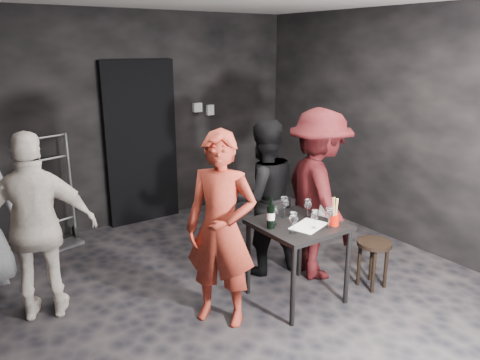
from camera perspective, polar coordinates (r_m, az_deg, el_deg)
floor at (r=4.53m, az=1.20°, el=-14.01°), size 4.50×5.00×0.02m
wall_back at (r=6.19m, az=-12.36°, el=7.20°), size 4.50×0.04×2.70m
wall_right at (r=5.61m, az=20.45°, el=5.66°), size 0.04×5.00×2.70m
doorway at (r=6.19m, az=-11.98°, el=4.40°), size 0.95×0.10×2.10m
wallbox_upper at (r=6.50m, az=-5.22°, el=8.81°), size 0.12×0.06×0.12m
wallbox_lower at (r=6.60m, az=-3.68°, el=8.52°), size 0.10×0.06×0.14m
hand_truck at (r=5.91m, az=-21.22°, el=-5.22°), size 0.43×0.36×1.30m
tasting_table at (r=4.26m, az=7.09°, el=-6.43°), size 0.72×0.72×0.75m
stool at (r=4.72m, az=15.98°, el=-8.35°), size 0.33×0.33×0.47m
server_red at (r=3.81m, az=-2.34°, el=-4.95°), size 0.75×0.79×1.81m
woman_black at (r=4.72m, az=2.78°, el=-1.61°), size 0.88×0.59×1.67m
man_maroon at (r=4.64m, az=9.58°, el=-0.44°), size 0.92×1.37×1.94m
bystander_cream at (r=4.24m, az=-23.55°, el=-4.46°), size 1.14×0.82×1.77m
tasting_mat at (r=4.16m, az=8.36°, el=-5.55°), size 0.39×0.32×0.00m
wine_glass_a at (r=3.96m, az=6.51°, el=-5.05°), size 0.10×0.10×0.20m
wine_glass_b at (r=4.13m, az=4.18°, el=-4.21°), size 0.09×0.09×0.19m
wine_glass_c at (r=4.29m, az=5.43°, el=-3.20°), size 0.11×0.11×0.22m
wine_glass_d at (r=4.08m, az=9.09°, el=-4.62°), size 0.08×0.08×0.18m
wine_glass_e at (r=4.12m, az=10.78°, el=-4.40°), size 0.08×0.08×0.20m
wine_glass_f at (r=4.32m, az=8.26°, el=-3.36°), size 0.08×0.08×0.19m
wine_bottle at (r=4.04m, az=3.77°, el=-4.42°), size 0.07×0.07×0.28m
breadstick_cup at (r=4.17m, az=11.44°, el=-3.84°), size 0.09×0.09×0.27m
reserved_card at (r=4.38m, az=10.38°, el=-3.81°), size 0.11×0.15×0.10m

